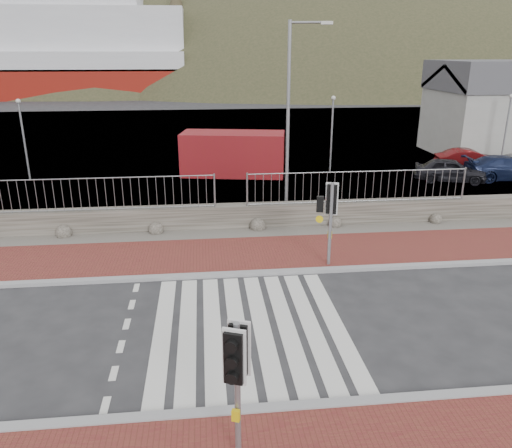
{
  "coord_description": "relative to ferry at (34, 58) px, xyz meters",
  "views": [
    {
      "loc": [
        -0.99,
        -10.57,
        6.38
      ],
      "look_at": [
        0.48,
        3.0,
        1.62
      ],
      "focal_mm": 35.0,
      "sensor_mm": 36.0,
      "label": 1
    }
  ],
  "objects": [
    {
      "name": "stone_wall",
      "position": [
        24.65,
        -60.6,
        -4.91
      ],
      "size": [
        40.0,
        0.6,
        0.9
      ],
      "primitive_type": "cube",
      "color": "#403D35",
      "rests_on": "ground"
    },
    {
      "name": "zebra_crossing",
      "position": [
        24.65,
        -67.9,
        -5.36
      ],
      "size": [
        4.62,
        5.6,
        0.01
      ],
      "color": "silver",
      "rests_on": "ground"
    },
    {
      "name": "railing",
      "position": [
        24.65,
        -60.75,
        -3.54
      ],
      "size": [
        18.07,
        0.07,
        1.22
      ],
      "color": "gray",
      "rests_on": "stone_wall"
    },
    {
      "name": "traffic_signal_near",
      "position": [
        24.07,
        -71.96,
        -3.53
      ],
      "size": [
        0.42,
        0.33,
        2.54
      ],
      "rotation": [
        0.0,
        0.0,
        -0.37
      ],
      "color": "gray",
      "rests_on": "ground"
    },
    {
      "name": "car_a",
      "position": [
        36.21,
        -54.76,
        -4.76
      ],
      "size": [
        3.8,
        2.54,
        1.2
      ],
      "primitive_type": "imported",
      "rotation": [
        0.0,
        0.0,
        1.22
      ],
      "color": "black",
      "rests_on": "ground"
    },
    {
      "name": "traffic_signal_far",
      "position": [
        27.41,
        -64.5,
        -3.42
      ],
      "size": [
        0.66,
        0.36,
        2.68
      ],
      "rotation": [
        0.0,
        0.0,
        2.87
      ],
      "color": "gray",
      "rests_on": "ground"
    },
    {
      "name": "car_b",
      "position": [
        38.46,
        -52.5,
        -4.76
      ],
      "size": [
        3.8,
        1.86,
        1.2
      ],
      "primitive_type": "imported",
      "rotation": [
        0.0,
        0.0,
        1.4
      ],
      "color": "#500B0D",
      "rests_on": "ground"
    },
    {
      "name": "gravel_strip",
      "position": [
        24.65,
        -61.4,
        -5.33
      ],
      "size": [
        40.0,
        1.5,
        0.06
      ],
      "primitive_type": "cube",
      "color": "#59544C",
      "rests_on": "ground"
    },
    {
      "name": "streetlight",
      "position": [
        27.01,
        -59.82,
        -1.19
      ],
      "size": [
        1.56,
        0.46,
        7.41
      ],
      "rotation": [
        0.0,
        0.0,
        -0.2
      ],
      "color": "gray",
      "rests_on": "ground"
    },
    {
      "name": "ferry",
      "position": [
        0.0,
        0.0,
        0.0
      ],
      "size": [
        50.0,
        16.0,
        20.0
      ],
      "color": "maroon",
      "rests_on": "ground"
    },
    {
      "name": "car_c",
      "position": [
        39.29,
        -54.7,
        -4.74
      ],
      "size": [
        4.39,
        2.01,
        1.24
      ],
      "primitive_type": "imported",
      "rotation": [
        0.0,
        0.0,
        1.51
      ],
      "color": "#121B3A",
      "rests_on": "ground"
    },
    {
      "name": "ground",
      "position": [
        24.65,
        -67.9,
        -5.36
      ],
      "size": [
        220.0,
        220.0,
        0.0
      ],
      "primitive_type": "plane",
      "color": "#28282B",
      "rests_on": "ground"
    },
    {
      "name": "sidewalk_far",
      "position": [
        24.65,
        -63.4,
        -5.32
      ],
      "size": [
        40.0,
        3.0,
        0.08
      ],
      "primitive_type": "cube",
      "color": "brown",
      "rests_on": "ground"
    },
    {
      "name": "kerb_far",
      "position": [
        24.65,
        -64.9,
        -5.31
      ],
      "size": [
        40.0,
        0.25,
        0.12
      ],
      "primitive_type": "cube",
      "color": "gray",
      "rests_on": "ground"
    },
    {
      "name": "water",
      "position": [
        24.65,
        -5.0,
        -5.36
      ],
      "size": [
        220.0,
        50.0,
        0.05
      ],
      "primitive_type": "cube",
      "color": "#3F4C54",
      "rests_on": "ground"
    },
    {
      "name": "hills_backdrop",
      "position": [
        31.4,
        20.0,
        -28.42
      ],
      "size": [
        254.0,
        90.0,
        100.0
      ],
      "color": "#2E321E",
      "rests_on": "ground"
    },
    {
      "name": "shipping_container",
      "position": [
        25.3,
        -51.93,
        -4.23
      ],
      "size": [
        5.76,
        3.22,
        2.27
      ],
      "primitive_type": "cube",
      "rotation": [
        0.0,
        0.0,
        -0.18
      ],
      "color": "maroon",
      "rests_on": "ground"
    },
    {
      "name": "kerb_near",
      "position": [
        24.65,
        -70.9,
        -5.31
      ],
      "size": [
        40.0,
        0.25,
        0.12
      ],
      "primitive_type": "cube",
      "color": "gray",
      "rests_on": "ground"
    },
    {
      "name": "quay",
      "position": [
        24.65,
        -40.0,
        -5.36
      ],
      "size": [
        120.0,
        40.0,
        0.5
      ],
      "primitive_type": "cube",
      "color": "#4C4C4F",
      "rests_on": "ground"
    }
  ]
}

